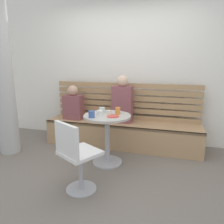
# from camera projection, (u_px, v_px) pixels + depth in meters

# --- Properties ---
(ground) EXTENTS (8.00, 8.00, 0.00)m
(ground) POSITION_uv_depth(u_px,v_px,m) (100.00, 180.00, 2.78)
(ground) COLOR #70665B
(back_wall) EXTENTS (5.20, 0.10, 2.90)m
(back_wall) POSITION_uv_depth(u_px,v_px,m) (128.00, 63.00, 3.98)
(back_wall) COLOR white
(back_wall) RESTS_ON ground
(concrete_pillar) EXTENTS (0.32, 0.32, 2.80)m
(concrete_pillar) POSITION_uv_depth(u_px,v_px,m) (1.00, 67.00, 3.35)
(concrete_pillar) COLOR #B2B2AD
(concrete_pillar) RESTS_ON ground
(booth_bench) EXTENTS (2.70, 0.52, 0.44)m
(booth_bench) POSITION_uv_depth(u_px,v_px,m) (122.00, 134.00, 3.85)
(booth_bench) COLOR tan
(booth_bench) RESTS_ON ground
(booth_backrest) EXTENTS (2.65, 0.04, 0.67)m
(booth_backrest) POSITION_uv_depth(u_px,v_px,m) (125.00, 101.00, 3.94)
(booth_backrest) COLOR #A68157
(booth_backrest) RESTS_ON booth_bench
(cafe_table) EXTENTS (0.68, 0.68, 0.74)m
(cafe_table) POSITION_uv_depth(u_px,v_px,m) (107.00, 130.00, 3.14)
(cafe_table) COLOR #ADADB2
(cafe_table) RESTS_ON ground
(white_chair) EXTENTS (0.54, 0.54, 0.85)m
(white_chair) POSITION_uv_depth(u_px,v_px,m) (76.00, 155.00, 2.44)
(white_chair) COLOR #ADADB2
(white_chair) RESTS_ON ground
(person_adult) EXTENTS (0.34, 0.22, 0.82)m
(person_adult) POSITION_uv_depth(u_px,v_px,m) (122.00, 101.00, 3.75)
(person_adult) COLOR brown
(person_adult) RESTS_ON booth_bench
(person_child_left) EXTENTS (0.34, 0.22, 0.62)m
(person_child_left) POSITION_uv_depth(u_px,v_px,m) (73.00, 104.00, 3.98)
(person_child_left) COLOR brown
(person_child_left) RESTS_ON booth_bench
(cup_mug_blue) EXTENTS (0.08, 0.08, 0.09)m
(cup_mug_blue) POSITION_uv_depth(u_px,v_px,m) (92.00, 114.00, 2.94)
(cup_mug_blue) COLOR #3D5B9E
(cup_mug_blue) RESTS_ON cafe_table
(cup_espresso_small) EXTENTS (0.06, 0.06, 0.05)m
(cup_espresso_small) POSITION_uv_depth(u_px,v_px,m) (109.00, 112.00, 3.14)
(cup_espresso_small) COLOR silver
(cup_espresso_small) RESTS_ON cafe_table
(cup_glass_short) EXTENTS (0.08, 0.08, 0.08)m
(cup_glass_short) POSITION_uv_depth(u_px,v_px,m) (102.00, 110.00, 3.22)
(cup_glass_short) COLOR silver
(cup_glass_short) RESTS_ON cafe_table
(cup_tumbler_orange) EXTENTS (0.07, 0.07, 0.10)m
(cup_tumbler_orange) POSITION_uv_depth(u_px,v_px,m) (118.00, 111.00, 3.13)
(cup_tumbler_orange) COLOR orange
(cup_tumbler_orange) RESTS_ON cafe_table
(cup_ceramic_white) EXTENTS (0.08, 0.08, 0.07)m
(cup_ceramic_white) POSITION_uv_depth(u_px,v_px,m) (100.00, 113.00, 3.08)
(cup_ceramic_white) COLOR white
(cup_ceramic_white) RESTS_ON cafe_table
(plate_small) EXTENTS (0.17, 0.17, 0.01)m
(plate_small) POSITION_uv_depth(u_px,v_px,m) (113.00, 116.00, 3.00)
(plate_small) COLOR #DB4C42
(plate_small) RESTS_ON cafe_table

